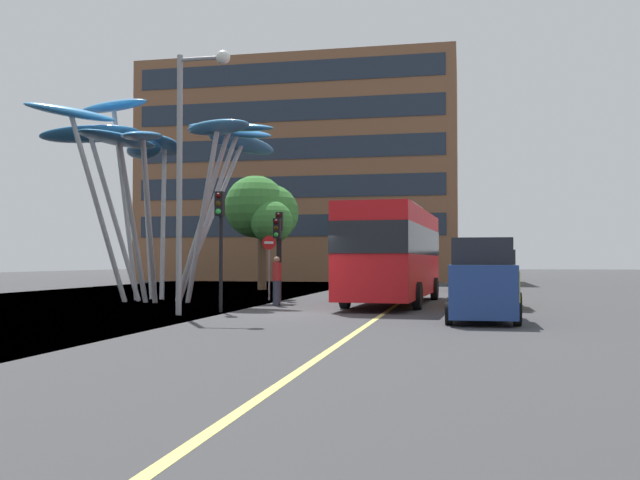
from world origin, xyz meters
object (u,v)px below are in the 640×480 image
at_px(car_parked_near, 481,283).
at_px(car_far_side, 468,270).
at_px(traffic_light_kerb_far, 277,241).
at_px(pedestrian, 277,281).
at_px(car_parked_mid, 489,280).
at_px(traffic_light_kerb_near, 220,225).
at_px(street_lamp, 191,148).
at_px(car_side_street, 468,272).
at_px(traffic_light_island_mid, 280,237).
at_px(red_bus, 393,250).
at_px(leaf_sculpture, 161,145).
at_px(car_parked_far, 481,276).
at_px(no_entry_sign, 269,257).

height_order(car_parked_near, car_far_side, car_parked_near).
bearing_deg(traffic_light_kerb_far, pedestrian, -75.54).
bearing_deg(car_parked_mid, traffic_light_kerb_near, -153.04).
distance_m(car_parked_near, street_lamp, 9.72).
xyz_separation_m(car_side_street, pedestrian, (-7.13, -14.81, -0.10)).
height_order(traffic_light_kerb_far, car_side_street, traffic_light_kerb_far).
bearing_deg(traffic_light_kerb_near, traffic_light_island_mid, 89.16).
xyz_separation_m(red_bus, traffic_light_island_mid, (-5.06, 1.80, 0.62)).
bearing_deg(pedestrian, red_bus, 24.85).
relative_size(traffic_light_kerb_near, car_side_street, 0.88).
xyz_separation_m(red_bus, street_lamp, (-5.66, -6.80, 3.08)).
xyz_separation_m(leaf_sculpture, traffic_light_kerb_far, (5.09, -0.13, -4.08)).
bearing_deg(traffic_light_kerb_far, red_bus, 1.55).
bearing_deg(car_parked_far, leaf_sculpture, -155.13).
relative_size(traffic_light_island_mid, pedestrian, 2.05).
bearing_deg(traffic_light_kerb_near, car_parked_mid, 26.96).
bearing_deg(traffic_light_island_mid, no_entry_sign, -162.94).
relative_size(traffic_light_kerb_near, car_parked_near, 1.01).
xyz_separation_m(car_parked_far, car_far_side, (-0.48, 14.18, 0.07)).
distance_m(traffic_light_kerb_far, street_lamp, 7.28).
distance_m(leaf_sculpture, car_parked_near, 15.76).
bearing_deg(car_far_side, traffic_light_kerb_far, -110.53).
xyz_separation_m(car_parked_near, car_side_street, (-0.19, 20.14, -0.05)).
height_order(traffic_light_kerb_far, car_parked_near, traffic_light_kerb_far).
relative_size(car_far_side, pedestrian, 2.17).
bearing_deg(leaf_sculpture, red_bus, -0.05).
xyz_separation_m(traffic_light_kerb_near, car_side_street, (8.11, 18.31, -1.82)).
height_order(red_bus, car_parked_far, red_bus).
distance_m(leaf_sculpture, car_parked_far, 15.60).
relative_size(red_bus, car_side_street, 2.41).
height_order(red_bus, leaf_sculpture, leaf_sculpture).
bearing_deg(car_parked_near, leaf_sculpture, 150.51).
xyz_separation_m(traffic_light_island_mid, car_parked_far, (8.55, 4.34, -1.76)).
bearing_deg(street_lamp, no_entry_sign, 88.87).
relative_size(car_parked_mid, no_entry_sign, 1.62).
distance_m(traffic_light_kerb_near, car_side_street, 20.11).
relative_size(car_parked_far, car_side_street, 0.99).
distance_m(leaf_sculpture, traffic_light_kerb_near, 8.01).
bearing_deg(car_parked_mid, red_bus, 164.77).
bearing_deg(car_side_street, no_entry_sign, -126.99).
height_order(traffic_light_kerb_near, traffic_light_island_mid, traffic_light_kerb_near).
distance_m(leaf_sculpture, street_lamp, 8.05).
bearing_deg(traffic_light_kerb_far, car_side_street, 59.70).
distance_m(car_side_street, car_far_side, 7.44).
distance_m(car_parked_near, pedestrian, 9.06).
bearing_deg(car_parked_far, pedestrian, -133.52).
xyz_separation_m(car_side_street, street_lamp, (-8.60, -19.67, 4.16)).
relative_size(car_parked_near, no_entry_sign, 1.42).
bearing_deg(red_bus, traffic_light_kerb_near, -133.52).
height_order(traffic_light_kerb_near, car_side_street, traffic_light_kerb_near).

